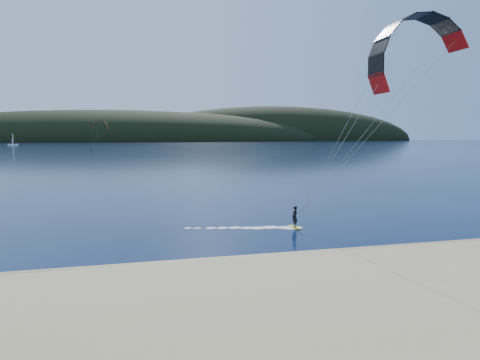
% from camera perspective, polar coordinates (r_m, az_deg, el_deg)
% --- Properties ---
extents(ground, '(1800.00, 1800.00, 0.00)m').
position_cam_1_polar(ground, '(22.86, -1.40, -15.50)').
color(ground, black).
rests_on(ground, ground).
extents(wet_sand, '(220.00, 2.50, 0.10)m').
position_cam_1_polar(wet_sand, '(27.00, -3.41, -11.93)').
color(wet_sand, '#80694A').
rests_on(wet_sand, ground).
extents(headland, '(1200.00, 310.00, 140.00)m').
position_cam_1_polar(headland, '(766.12, -12.92, 5.50)').
color(headland, black).
rests_on(headland, ground).
extents(kitesurfer_near, '(24.81, 7.17, 18.61)m').
position_cam_1_polar(kitesurfer_near, '(37.88, 23.81, 14.21)').
color(kitesurfer_near, yellow).
rests_on(kitesurfer_near, ground).
extents(kitesurfer_far, '(10.03, 6.44, 15.50)m').
position_cam_1_polar(kitesurfer_far, '(223.01, -19.54, 7.09)').
color(kitesurfer_far, yellow).
rests_on(kitesurfer_far, ground).
extents(sailboat, '(9.02, 5.67, 12.61)m').
position_cam_1_polar(sailboat, '(441.48, -29.97, 4.47)').
color(sailboat, white).
rests_on(sailboat, ground).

